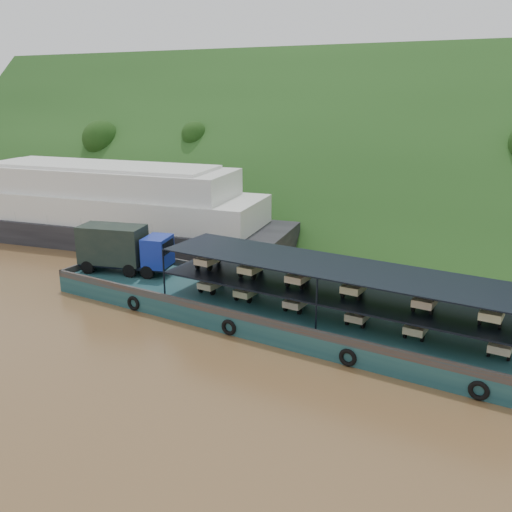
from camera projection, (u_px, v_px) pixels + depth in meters
The scene contains 4 objects.
ground at pixel (259, 316), 39.06m from camera, with size 160.00×160.00×0.00m, color brown.
hillside at pixel (411, 216), 68.60m from camera, with size 140.00×28.00×28.00m, color #1A3B15.
cargo_barge at pixel (264, 302), 38.32m from camera, with size 35.10×7.18×4.82m.
passenger_ferry at pixel (106, 208), 57.21m from camera, with size 39.06×16.91×7.68m.
Camera 1 is at (18.47, -31.12, 15.26)m, focal length 40.00 mm.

